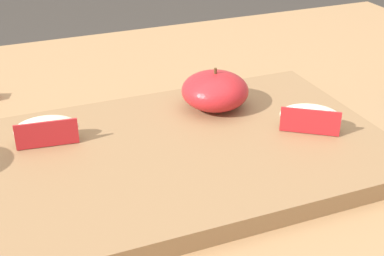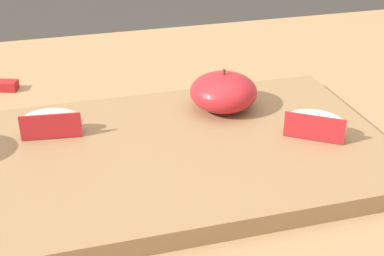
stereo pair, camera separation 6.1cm
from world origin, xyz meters
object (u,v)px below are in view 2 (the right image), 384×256
(cutting_board, at_px, (192,152))
(apple_wedge_left, at_px, (316,123))
(apple_wedge_right, at_px, (52,122))
(apple_half_skin_up, at_px, (223,92))

(cutting_board, distance_m, apple_wedge_left, 0.15)
(apple_wedge_right, bearing_deg, apple_half_skin_up, 2.84)
(apple_half_skin_up, distance_m, apple_wedge_left, 0.13)
(cutting_board, relative_size, apple_wedge_left, 6.09)
(apple_wedge_left, relative_size, apple_wedge_right, 0.97)
(apple_half_skin_up, xyz_separation_m, apple_wedge_right, (-0.21, -0.01, -0.01))
(apple_half_skin_up, height_order, apple_wedge_right, apple_half_skin_up)
(cutting_board, height_order, apple_wedge_right, apple_wedge_right)
(cutting_board, distance_m, apple_wedge_right, 0.17)
(apple_half_skin_up, distance_m, apple_wedge_right, 0.21)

